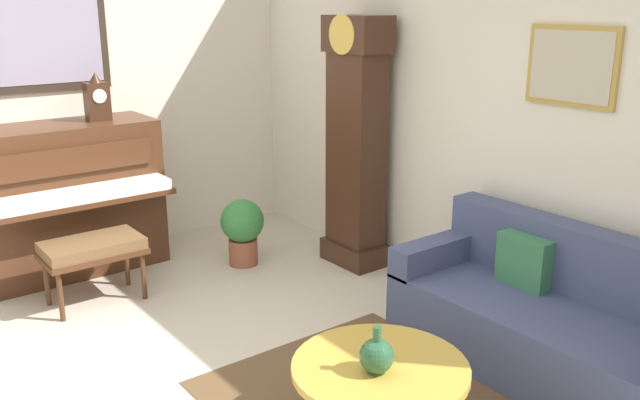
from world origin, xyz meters
TOP-DOWN VIEW (x-y plane):
  - wall_left at (-2.60, 0.00)m, footprint 0.13×4.90m
  - wall_back at (0.02, 2.40)m, footprint 5.30×0.13m
  - piano at (-2.23, 0.17)m, footprint 0.87×1.44m
  - piano_bench at (-1.51, 0.10)m, footprint 0.42×0.70m
  - grandfather_clock at (-0.97, 2.11)m, footprint 0.52×0.34m
  - couch at (1.06, 1.93)m, footprint 1.90×0.80m
  - coffee_table at (0.94, 0.66)m, footprint 0.88×0.88m
  - mantel_clock at (-2.23, 0.48)m, footprint 0.13×0.18m
  - green_jug at (0.97, 0.60)m, footprint 0.17×0.17m
  - potted_plant at (-1.50, 1.34)m, footprint 0.36×0.36m

SIDE VIEW (x-z plane):
  - couch at x=1.06m, z-range -0.11..0.73m
  - potted_plant at x=-1.50m, z-range 0.04..0.60m
  - coffee_table at x=0.94m, z-range 0.18..0.59m
  - piano_bench at x=-1.51m, z-range 0.17..0.65m
  - green_jug at x=0.97m, z-range 0.38..0.62m
  - piano at x=-2.23m, z-range 0.01..1.21m
  - grandfather_clock at x=-0.97m, z-range -0.05..1.98m
  - mantel_clock at x=-2.23m, z-range 1.19..1.57m
  - wall_back at x=0.02m, z-range 0.00..2.80m
  - wall_left at x=-2.60m, z-range 0.01..2.81m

